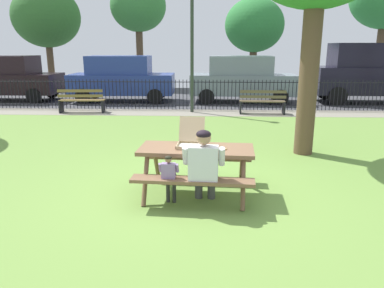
{
  "coord_description": "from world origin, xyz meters",
  "views": [
    {
      "loc": [
        0.22,
        -5.81,
        2.32
      ],
      "look_at": [
        -0.03,
        0.14,
        0.75
      ],
      "focal_mm": 34.69,
      "sensor_mm": 36.0,
      "label": 1
    }
  ],
  "objects_px": {
    "far_tree_left": "(46,17)",
    "far_tree_center": "(254,26)",
    "picnic_table_foreground": "(196,158)",
    "lamp_post_walkway": "(192,35)",
    "pizza_slice_on_table": "(219,149)",
    "park_bench_left": "(82,101)",
    "parked_car_far_left": "(7,78)",
    "adult_at_table": "(204,165)",
    "park_bench_center": "(262,102)",
    "child_at_table": "(169,175)",
    "parked_car_right": "(372,72)",
    "parked_car_left": "(122,78)",
    "far_tree_midleft": "(138,7)",
    "parked_car_center": "(242,78)",
    "pizza_box_open": "(191,139)"
  },
  "relations": [
    {
      "from": "pizza_slice_on_table",
      "to": "park_bench_left",
      "type": "relative_size",
      "value": 0.16
    },
    {
      "from": "picnic_table_foreground",
      "to": "parked_car_left",
      "type": "relative_size",
      "value": 0.43
    },
    {
      "from": "pizza_slice_on_table",
      "to": "child_at_table",
      "type": "relative_size",
      "value": 0.32
    },
    {
      "from": "park_bench_left",
      "to": "far_tree_center",
      "type": "bearing_deg",
      "value": 51.69
    },
    {
      "from": "park_bench_left",
      "to": "park_bench_center",
      "type": "bearing_deg",
      "value": -0.0
    },
    {
      "from": "pizza_slice_on_table",
      "to": "adult_at_table",
      "type": "bearing_deg",
      "value": -118.74
    },
    {
      "from": "child_at_table",
      "to": "far_tree_left",
      "type": "xyz_separation_m",
      "value": [
        -8.8,
        17.03,
        3.47
      ]
    },
    {
      "from": "child_at_table",
      "to": "far_tree_center",
      "type": "xyz_separation_m",
      "value": [
        3.17,
        17.03,
        2.98
      ]
    },
    {
      "from": "pizza_slice_on_table",
      "to": "lamp_post_walkway",
      "type": "distance_m",
      "value": 8.1
    },
    {
      "from": "picnic_table_foreground",
      "to": "parked_car_center",
      "type": "xyz_separation_m",
      "value": [
        1.63,
        10.38,
        0.41
      ]
    },
    {
      "from": "far_tree_left",
      "to": "far_tree_center",
      "type": "xyz_separation_m",
      "value": [
        11.97,
        -0.0,
        -0.5
      ]
    },
    {
      "from": "pizza_slice_on_table",
      "to": "picnic_table_foreground",
      "type": "bearing_deg",
      "value": 167.58
    },
    {
      "from": "adult_at_table",
      "to": "far_tree_center",
      "type": "xyz_separation_m",
      "value": [
        2.66,
        17.03,
        2.81
      ]
    },
    {
      "from": "adult_at_table",
      "to": "parked_car_far_left",
      "type": "height_order",
      "value": "parked_car_far_left"
    },
    {
      "from": "lamp_post_walkway",
      "to": "far_tree_center",
      "type": "height_order",
      "value": "far_tree_center"
    },
    {
      "from": "far_tree_center",
      "to": "lamp_post_walkway",
      "type": "bearing_deg",
      "value": -109.93
    },
    {
      "from": "pizza_box_open",
      "to": "park_bench_left",
      "type": "relative_size",
      "value": 0.33
    },
    {
      "from": "child_at_table",
      "to": "parked_car_left",
      "type": "distance_m",
      "value": 11.34
    },
    {
      "from": "child_at_table",
      "to": "far_tree_midleft",
      "type": "xyz_separation_m",
      "value": [
        -3.44,
        17.03,
        4.0
      ]
    },
    {
      "from": "parked_car_left",
      "to": "parked_car_right",
      "type": "bearing_deg",
      "value": 0.0
    },
    {
      "from": "parked_car_far_left",
      "to": "parked_car_right",
      "type": "distance_m",
      "value": 15.62
    },
    {
      "from": "far_tree_left",
      "to": "adult_at_table",
      "type": "bearing_deg",
      "value": -61.35
    },
    {
      "from": "pizza_slice_on_table",
      "to": "adult_at_table",
      "type": "relative_size",
      "value": 0.22
    },
    {
      "from": "parked_car_right",
      "to": "parked_car_left",
      "type": "bearing_deg",
      "value": -180.0
    },
    {
      "from": "park_bench_left",
      "to": "parked_car_left",
      "type": "height_order",
      "value": "parked_car_left"
    },
    {
      "from": "parked_car_center",
      "to": "parked_car_right",
      "type": "relative_size",
      "value": 0.93
    },
    {
      "from": "adult_at_table",
      "to": "parked_car_far_left",
      "type": "xyz_separation_m",
      "value": [
        -8.7,
        10.89,
        0.35
      ]
    },
    {
      "from": "far_tree_center",
      "to": "far_tree_midleft",
      "type": "bearing_deg",
      "value": 180.0
    },
    {
      "from": "pizza_slice_on_table",
      "to": "far_tree_midleft",
      "type": "height_order",
      "value": "far_tree_midleft"
    },
    {
      "from": "pizza_slice_on_table",
      "to": "far_tree_left",
      "type": "distance_m",
      "value": 19.41
    },
    {
      "from": "lamp_post_walkway",
      "to": "parked_car_right",
      "type": "relative_size",
      "value": 0.94
    },
    {
      "from": "lamp_post_walkway",
      "to": "parked_car_far_left",
      "type": "bearing_deg",
      "value": 162.23
    },
    {
      "from": "pizza_box_open",
      "to": "parked_car_far_left",
      "type": "relative_size",
      "value": 0.12
    },
    {
      "from": "child_at_table",
      "to": "far_tree_left",
      "type": "relative_size",
      "value": 0.14
    },
    {
      "from": "parked_car_left",
      "to": "park_bench_center",
      "type": "bearing_deg",
      "value": -27.23
    },
    {
      "from": "parked_car_far_left",
      "to": "far_tree_midleft",
      "type": "xyz_separation_m",
      "value": [
        4.76,
        6.15,
        3.49
      ]
    },
    {
      "from": "child_at_table",
      "to": "park_bench_left",
      "type": "distance_m",
      "value": 8.92
    },
    {
      "from": "park_bench_left",
      "to": "parked_car_center",
      "type": "height_order",
      "value": "parked_car_center"
    },
    {
      "from": "pizza_box_open",
      "to": "park_bench_left",
      "type": "xyz_separation_m",
      "value": [
        -4.27,
        7.34,
        -0.46
      ]
    },
    {
      "from": "parked_car_far_left",
      "to": "parked_car_right",
      "type": "height_order",
      "value": "parked_car_right"
    },
    {
      "from": "adult_at_table",
      "to": "park_bench_center",
      "type": "relative_size",
      "value": 0.74
    },
    {
      "from": "adult_at_table",
      "to": "child_at_table",
      "type": "bearing_deg",
      "value": 179.96
    },
    {
      "from": "lamp_post_walkway",
      "to": "parked_car_far_left",
      "type": "xyz_separation_m",
      "value": [
        -8.18,
        2.62,
        -1.69
      ]
    },
    {
      "from": "picnic_table_foreground",
      "to": "lamp_post_walkway",
      "type": "relative_size",
      "value": 0.42
    },
    {
      "from": "pizza_box_open",
      "to": "far_tree_left",
      "type": "relative_size",
      "value": 0.09
    },
    {
      "from": "parked_car_right",
      "to": "far_tree_midleft",
      "type": "height_order",
      "value": "far_tree_midleft"
    },
    {
      "from": "adult_at_table",
      "to": "far_tree_midleft",
      "type": "distance_m",
      "value": 17.9
    },
    {
      "from": "lamp_post_walkway",
      "to": "far_tree_midleft",
      "type": "xyz_separation_m",
      "value": [
        -3.42,
        8.77,
        1.8
      ]
    },
    {
      "from": "park_bench_center",
      "to": "far_tree_center",
      "type": "height_order",
      "value": "far_tree_center"
    },
    {
      "from": "park_bench_left",
      "to": "far_tree_midleft",
      "type": "height_order",
      "value": "far_tree_midleft"
    }
  ]
}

